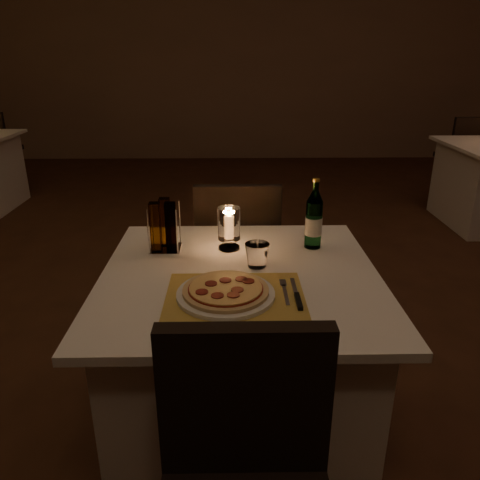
{
  "coord_description": "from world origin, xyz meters",
  "views": [
    {
      "loc": [
        -0.11,
        -2.13,
        1.47
      ],
      "look_at": [
        -0.08,
        -0.58,
        0.86
      ],
      "focal_mm": 35.0,
      "sensor_mm": 36.0,
      "label": 1
    }
  ],
  "objects_px": {
    "water_bottle": "(314,220)",
    "tumbler": "(257,255)",
    "plate": "(226,294)",
    "hurricane_candle": "(229,225)",
    "main_table": "(240,358)",
    "chair_far": "(238,246)",
    "chair_near": "(246,479)",
    "pizza": "(226,290)"
  },
  "relations": [
    {
      "from": "water_bottle",
      "to": "tumbler",
      "type": "bearing_deg",
      "value": -142.01
    },
    {
      "from": "plate",
      "to": "hurricane_candle",
      "type": "xyz_separation_m",
      "value": [
        0.01,
        0.41,
        0.09
      ]
    },
    {
      "from": "main_table",
      "to": "chair_far",
      "type": "relative_size",
      "value": 1.11
    },
    {
      "from": "chair_far",
      "to": "plate",
      "type": "bearing_deg",
      "value": -93.2
    },
    {
      "from": "chair_near",
      "to": "hurricane_candle",
      "type": "distance_m",
      "value": 0.99
    },
    {
      "from": "chair_near",
      "to": "chair_far",
      "type": "bearing_deg",
      "value": 90.0
    },
    {
      "from": "plate",
      "to": "hurricane_candle",
      "type": "relative_size",
      "value": 1.84
    },
    {
      "from": "tumbler",
      "to": "hurricane_candle",
      "type": "bearing_deg",
      "value": 121.04
    },
    {
      "from": "water_bottle",
      "to": "main_table",
      "type": "bearing_deg",
      "value": -141.32
    },
    {
      "from": "chair_near",
      "to": "hurricane_candle",
      "type": "relative_size",
      "value": 5.17
    },
    {
      "from": "pizza",
      "to": "tumbler",
      "type": "bearing_deg",
      "value": 64.24
    },
    {
      "from": "main_table",
      "to": "plate",
      "type": "bearing_deg",
      "value": -105.52
    },
    {
      "from": "tumbler",
      "to": "water_bottle",
      "type": "xyz_separation_m",
      "value": [
        0.24,
        0.18,
        0.07
      ]
    },
    {
      "from": "chair_near",
      "to": "water_bottle",
      "type": "distance_m",
      "value": 1.05
    },
    {
      "from": "plate",
      "to": "water_bottle",
      "type": "relative_size",
      "value": 1.12
    },
    {
      "from": "chair_far",
      "to": "water_bottle",
      "type": "bearing_deg",
      "value": -57.64
    },
    {
      "from": "chair_far",
      "to": "plate",
      "type": "height_order",
      "value": "chair_far"
    },
    {
      "from": "chair_near",
      "to": "plate",
      "type": "relative_size",
      "value": 2.81
    },
    {
      "from": "main_table",
      "to": "pizza",
      "type": "relative_size",
      "value": 3.57
    },
    {
      "from": "chair_near",
      "to": "chair_far",
      "type": "xyz_separation_m",
      "value": [
        -0.0,
        1.43,
        0.0
      ]
    },
    {
      "from": "pizza",
      "to": "hurricane_candle",
      "type": "height_order",
      "value": "hurricane_candle"
    },
    {
      "from": "water_bottle",
      "to": "hurricane_candle",
      "type": "xyz_separation_m",
      "value": [
        -0.34,
        -0.01,
        -0.01
      ]
    },
    {
      "from": "main_table",
      "to": "chair_far",
      "type": "distance_m",
      "value": 0.74
    },
    {
      "from": "chair_near",
      "to": "chair_far",
      "type": "height_order",
      "value": "same"
    },
    {
      "from": "chair_near",
      "to": "tumbler",
      "type": "xyz_separation_m",
      "value": [
        0.06,
        0.77,
        0.24
      ]
    },
    {
      "from": "main_table",
      "to": "plate",
      "type": "xyz_separation_m",
      "value": [
        -0.05,
        -0.18,
        0.38
      ]
    },
    {
      "from": "plate",
      "to": "tumbler",
      "type": "relative_size",
      "value": 3.54
    },
    {
      "from": "pizza",
      "to": "chair_near",
      "type": "bearing_deg",
      "value": -84.67
    },
    {
      "from": "chair_far",
      "to": "pizza",
      "type": "relative_size",
      "value": 3.21
    },
    {
      "from": "chair_near",
      "to": "chair_far",
      "type": "distance_m",
      "value": 1.43
    },
    {
      "from": "pizza",
      "to": "water_bottle",
      "type": "xyz_separation_m",
      "value": [
        0.35,
        0.42,
        0.09
      ]
    },
    {
      "from": "pizza",
      "to": "hurricane_candle",
      "type": "distance_m",
      "value": 0.42
    },
    {
      "from": "chair_far",
      "to": "water_bottle",
      "type": "distance_m",
      "value": 0.64
    },
    {
      "from": "water_bottle",
      "to": "pizza",
      "type": "bearing_deg",
      "value": -129.78
    },
    {
      "from": "plate",
      "to": "water_bottle",
      "type": "xyz_separation_m",
      "value": [
        0.35,
        0.42,
        0.1
      ]
    },
    {
      "from": "chair_far",
      "to": "pizza",
      "type": "height_order",
      "value": "chair_far"
    },
    {
      "from": "hurricane_candle",
      "to": "pizza",
      "type": "bearing_deg",
      "value": -91.36
    },
    {
      "from": "pizza",
      "to": "tumbler",
      "type": "xyz_separation_m",
      "value": [
        0.11,
        0.24,
        0.02
      ]
    },
    {
      "from": "main_table",
      "to": "hurricane_candle",
      "type": "distance_m",
      "value": 0.52
    },
    {
      "from": "plate",
      "to": "water_bottle",
      "type": "bearing_deg",
      "value": 50.2
    },
    {
      "from": "chair_near",
      "to": "hurricane_candle",
      "type": "bearing_deg",
      "value": 92.44
    },
    {
      "from": "plate",
      "to": "hurricane_candle",
      "type": "height_order",
      "value": "hurricane_candle"
    }
  ]
}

